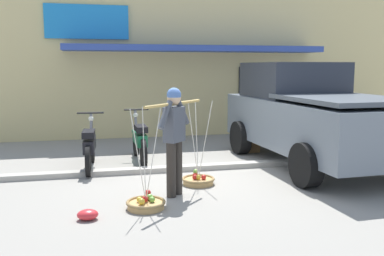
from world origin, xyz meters
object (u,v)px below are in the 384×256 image
fruit_vendor (174,134)px  fruit_basket_left_side (198,180)px  plastic_litter_bag (88,215)px  parked_truck (308,115)px  motorcycle_second_in_row (140,141)px  fruit_basket_right_side (146,203)px  motorcycle_nearest_shop (90,147)px  wooden_crate (249,145)px

fruit_vendor → fruit_basket_left_side: (0.52, 0.54, -0.90)m
fruit_vendor → plastic_litter_bag: size_ratio=6.05×
fruit_basket_left_side → parked_truck: 2.95m
fruit_vendor → motorcycle_second_in_row: bearing=96.2°
fruit_basket_right_side → motorcycle_nearest_shop: 2.74m
plastic_litter_bag → wooden_crate: bearing=46.2°
motorcycle_nearest_shop → motorcycle_second_in_row: size_ratio=1.00×
motorcycle_second_in_row → parked_truck: (3.38, -0.95, 0.58)m
motorcycle_nearest_shop → fruit_basket_left_side: bearing=-40.1°
fruit_basket_right_side → plastic_litter_bag: 0.85m
motorcycle_nearest_shop → fruit_vendor: bearing=-57.9°
plastic_litter_bag → parked_truck: bearing=28.4°
wooden_crate → motorcycle_second_in_row: bearing=-169.1°
motorcycle_nearest_shop → plastic_litter_bag: size_ratio=6.51×
motorcycle_second_in_row → parked_truck: size_ratio=0.38×
fruit_vendor → fruit_basket_right_side: bearing=-134.2°
fruit_vendor → motorcycle_nearest_shop: 2.50m
motorcycle_second_in_row → parked_truck: parked_truck is taller
plastic_litter_bag → motorcycle_second_in_row: bearing=72.6°
fruit_vendor → plastic_litter_bag: (-1.32, -0.81, -0.91)m
plastic_litter_bag → fruit_basket_left_side: bearing=36.2°
motorcycle_second_in_row → plastic_litter_bag: motorcycle_second_in_row is taller
plastic_litter_bag → fruit_vendor: bearing=31.4°
fruit_basket_right_side → plastic_litter_bag: fruit_basket_right_side is taller
motorcycle_nearest_shop → motorcycle_second_in_row: bearing=24.7°
fruit_basket_right_side → plastic_litter_bag: size_ratio=5.18×
parked_truck → motorcycle_nearest_shop: bearing=173.8°
motorcycle_nearest_shop → plastic_litter_bag: motorcycle_nearest_shop is taller
motorcycle_nearest_shop → wooden_crate: motorcycle_nearest_shop is taller
fruit_basket_left_side → motorcycle_second_in_row: bearing=111.6°
fruit_basket_left_side → motorcycle_nearest_shop: bearing=139.9°
fruit_vendor → motorcycle_nearest_shop: (-1.30, 2.07, -0.52)m
plastic_litter_bag → wooden_crate: 5.35m
fruit_basket_right_side → motorcycle_nearest_shop: size_ratio=0.80×
fruit_basket_right_side → motorcycle_second_in_row: size_ratio=0.80×
fruit_vendor → motorcycle_nearest_shop: size_ratio=0.93×
fruit_basket_left_side → parked_truck: parked_truck is taller
parked_truck → wooden_crate: (-0.73, 1.46, -0.87)m
fruit_basket_left_side → wooden_crate: 3.13m
parked_truck → plastic_litter_bag: (-4.43, -2.40, -0.96)m
motorcycle_nearest_shop → wooden_crate: 3.82m
wooden_crate → fruit_basket_right_side: bearing=-129.0°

